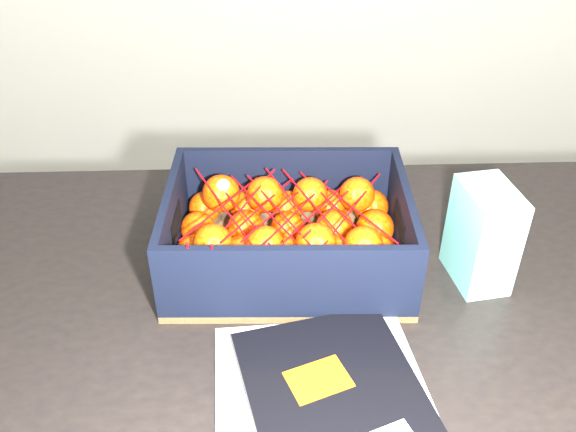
{
  "coord_description": "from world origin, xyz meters",
  "views": [
    {
      "loc": [
        0.22,
        -0.46,
        1.38
      ],
      "look_at": [
        0.22,
        0.27,
        0.86
      ],
      "focal_mm": 38.76,
      "sensor_mm": 36.0,
      "label": 1
    }
  ],
  "objects_px": {
    "produce_crate": "(288,240)",
    "retail_carton": "(482,235)",
    "table": "(313,355)",
    "magazine_stack": "(329,404)"
  },
  "relations": [
    {
      "from": "magazine_stack",
      "to": "retail_carton",
      "type": "height_order",
      "value": "retail_carton"
    },
    {
      "from": "produce_crate",
      "to": "retail_carton",
      "type": "xyz_separation_m",
      "value": [
        0.29,
        -0.04,
        0.04
      ]
    },
    {
      "from": "produce_crate",
      "to": "table",
      "type": "bearing_deg",
      "value": -69.94
    },
    {
      "from": "table",
      "to": "magazine_stack",
      "type": "height_order",
      "value": "magazine_stack"
    },
    {
      "from": "retail_carton",
      "to": "magazine_stack",
      "type": "bearing_deg",
      "value": -144.93
    },
    {
      "from": "table",
      "to": "produce_crate",
      "type": "xyz_separation_m",
      "value": [
        -0.04,
        0.11,
        0.14
      ]
    },
    {
      "from": "table",
      "to": "magazine_stack",
      "type": "distance_m",
      "value": 0.21
    },
    {
      "from": "table",
      "to": "retail_carton",
      "type": "height_order",
      "value": "retail_carton"
    },
    {
      "from": "table",
      "to": "magazine_stack",
      "type": "relative_size",
      "value": 3.77
    },
    {
      "from": "retail_carton",
      "to": "produce_crate",
      "type": "bearing_deg",
      "value": 161.87
    }
  ]
}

